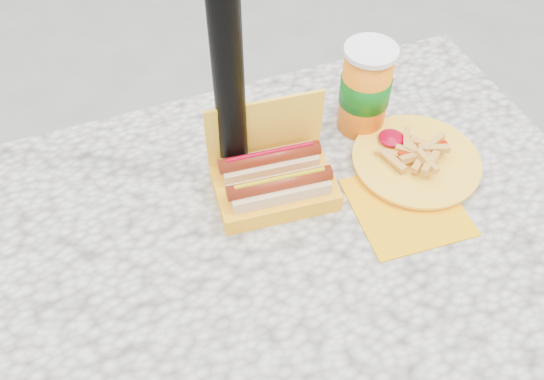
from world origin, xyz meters
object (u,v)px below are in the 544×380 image
object	(u,v)px
hotdog_box	(274,178)
soda_cup	(365,89)
umbrella_pole	(223,6)
fries_plate	(415,163)

from	to	relation	value
hotdog_box	soda_cup	size ratio (longest dim) A/B	1.20
hotdog_box	umbrella_pole	bearing A→B (deg)	133.63
umbrella_pole	fries_plate	world-z (taller)	umbrella_pole
hotdog_box	fries_plate	distance (m)	0.27
umbrella_pole	fries_plate	xyz separation A→B (m)	(0.32, -0.10, -0.34)
hotdog_box	soda_cup	world-z (taller)	soda_cup
umbrella_pole	soda_cup	size ratio (longest dim) A/B	12.03
umbrella_pole	soda_cup	xyz separation A→B (m)	(0.27, 0.04, -0.26)
fries_plate	hotdog_box	bearing A→B (deg)	171.95
soda_cup	fries_plate	bearing A→B (deg)	-73.14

